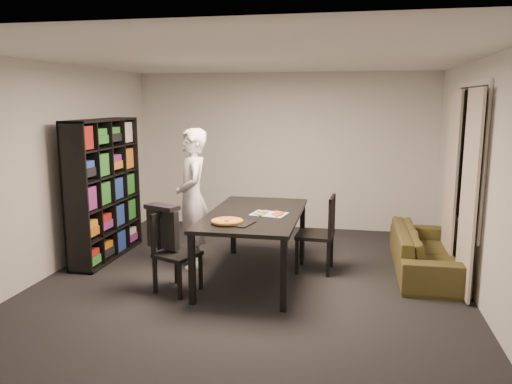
% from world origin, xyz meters
% --- Properties ---
extents(room, '(5.01, 5.51, 2.61)m').
position_xyz_m(room, '(0.00, 0.00, 1.30)').
color(room, black).
rests_on(room, ground).
extents(window_pane, '(0.02, 1.40, 1.60)m').
position_xyz_m(window_pane, '(2.48, 0.60, 1.50)').
color(window_pane, black).
rests_on(window_pane, room).
extents(window_frame, '(0.03, 1.52, 1.72)m').
position_xyz_m(window_frame, '(2.48, 0.60, 1.50)').
color(window_frame, white).
rests_on(window_frame, room).
extents(curtain_left, '(0.03, 0.70, 2.25)m').
position_xyz_m(curtain_left, '(2.40, 0.08, 1.15)').
color(curtain_left, beige).
rests_on(curtain_left, room).
extents(curtain_right, '(0.03, 0.70, 2.25)m').
position_xyz_m(curtain_right, '(2.40, 1.12, 1.15)').
color(curtain_right, beige).
rests_on(curtain_right, room).
extents(bookshelf, '(0.35, 1.50, 1.90)m').
position_xyz_m(bookshelf, '(-2.16, 0.60, 0.95)').
color(bookshelf, black).
rests_on(bookshelf, room).
extents(dining_table, '(1.09, 1.95, 0.81)m').
position_xyz_m(dining_table, '(0.02, 0.17, 0.74)').
color(dining_table, black).
rests_on(dining_table, room).
extents(chair_left, '(0.55, 0.55, 0.91)m').
position_xyz_m(chair_left, '(-0.83, -0.40, 0.52)').
color(chair_left, black).
rests_on(chair_left, room).
extents(chair_right, '(0.48, 0.48, 0.98)m').
position_xyz_m(chair_right, '(0.81, 0.57, 0.56)').
color(chair_right, black).
rests_on(chair_right, room).
extents(draped_jacket, '(0.44, 0.31, 0.50)m').
position_xyz_m(draped_jacket, '(-0.94, -0.36, 0.75)').
color(draped_jacket, black).
rests_on(draped_jacket, chair_left).
extents(person, '(0.66, 0.77, 1.80)m').
position_xyz_m(person, '(-0.86, 0.47, 0.90)').
color(person, white).
rests_on(person, room).
extents(baking_tray, '(0.46, 0.40, 0.01)m').
position_xyz_m(baking_tray, '(-0.10, -0.38, 0.82)').
color(baking_tray, black).
rests_on(baking_tray, dining_table).
extents(pepperoni_pizza, '(0.35, 0.35, 0.03)m').
position_xyz_m(pepperoni_pizza, '(-0.17, -0.40, 0.84)').
color(pepperoni_pizza, olive).
rests_on(pepperoni_pizza, dining_table).
extents(kitchen_towel, '(0.45, 0.37, 0.01)m').
position_xyz_m(kitchen_towel, '(0.20, 0.12, 0.82)').
color(kitchen_towel, silver).
rests_on(kitchen_towel, dining_table).
extents(pizza_slices, '(0.46, 0.43, 0.01)m').
position_xyz_m(pizza_slices, '(0.21, 0.11, 0.83)').
color(pizza_slices, '#B78339').
rests_on(pizza_slices, dining_table).
extents(sofa, '(0.74, 1.88, 0.55)m').
position_xyz_m(sofa, '(2.09, 0.79, 0.27)').
color(sofa, '#423A1A').
rests_on(sofa, room).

